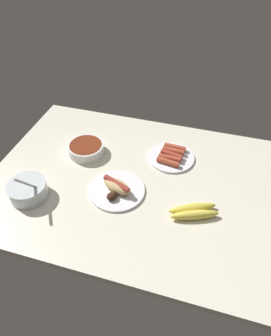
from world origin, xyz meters
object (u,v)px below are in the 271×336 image
bowl_chili (86,148)px  plate_hotdog_assembled (117,188)px  plate_sausages (171,156)px  bowl_coleslaw (28,189)px  banana_bunch (193,212)px

bowl_chili → plate_hotdog_assembled: (21.71, -19.34, -0.84)cm
plate_sausages → bowl_coleslaw: bearing=-142.6°
bowl_chili → plate_sausages: bearing=10.7°
bowl_chili → plate_hotdog_assembled: size_ratio=0.72×
bowl_coleslaw → bowl_chili: bearing=69.6°
plate_sausages → bowl_coleslaw: bowl_coleslaw is taller
plate_hotdog_assembled → bowl_coleslaw: bearing=-160.2°
bowl_chili → bowl_coleslaw: bearing=-110.4°
banana_bunch → bowl_chili: bearing=157.3°
plate_sausages → bowl_chili: size_ratio=1.28×
plate_sausages → plate_hotdog_assembled: plate_hotdog_assembled is taller
plate_hotdog_assembled → bowl_chili: bearing=138.3°
bowl_chili → plate_hotdog_assembled: bearing=-41.7°
plate_sausages → bowl_chili: 39.82cm
bowl_chili → bowl_coleslaw: (-11.68, -31.35, 0.94)cm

